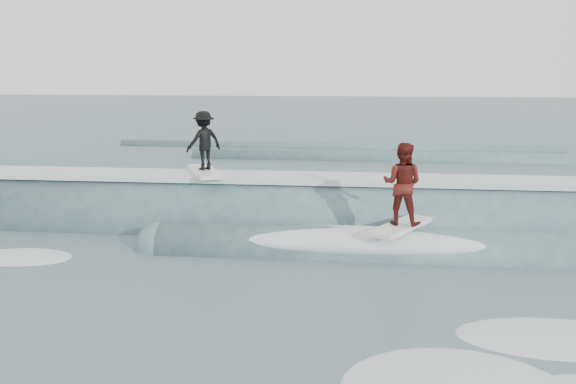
# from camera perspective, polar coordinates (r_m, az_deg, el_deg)

# --- Properties ---
(ground) EXTENTS (160.00, 160.00, 0.00)m
(ground) POSITION_cam_1_polar(r_m,az_deg,el_deg) (10.64, -3.10, -10.84)
(ground) COLOR #3D535A
(ground) RESTS_ON ground
(breaking_wave) EXTENTS (21.91, 4.04, 2.53)m
(breaking_wave) POSITION_cam_1_polar(r_m,az_deg,el_deg) (15.84, 1.18, -3.32)
(breaking_wave) COLOR #395B60
(breaking_wave) RESTS_ON ground
(surfer_black) EXTENTS (1.32, 2.05, 1.57)m
(surfer_black) POSITION_cam_1_polar(r_m,az_deg,el_deg) (16.18, -7.49, 4.22)
(surfer_black) COLOR white
(surfer_black) RESTS_ON ground
(surfer_red) EXTENTS (1.46, 2.01, 1.84)m
(surfer_red) POSITION_cam_1_polar(r_m,az_deg,el_deg) (13.63, 10.11, 0.34)
(surfer_red) COLOR silver
(surfer_red) RESTS_ON ground
(whitewater) EXTENTS (12.95, 7.15, 0.10)m
(whitewater) POSITION_cam_1_polar(r_m,az_deg,el_deg) (9.30, 13.25, -14.49)
(whitewater) COLOR white
(whitewater) RESTS_ON ground
(far_swells) EXTENTS (37.94, 8.65, 0.80)m
(far_swells) POSITION_cam_1_polar(r_m,az_deg,el_deg) (27.82, 0.62, 2.85)
(far_swells) COLOR #395B60
(far_swells) RESTS_ON ground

